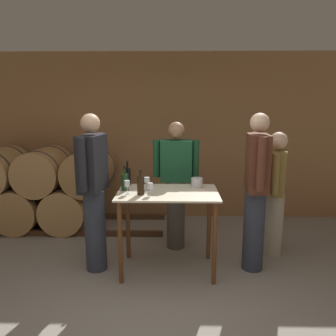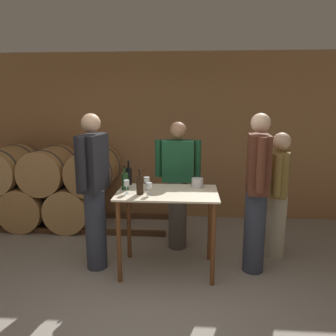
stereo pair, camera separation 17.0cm
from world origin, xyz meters
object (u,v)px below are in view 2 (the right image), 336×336
object	(u,v)px
wine_bottle_center	(140,184)
person_visitor_bearded	(278,193)
ice_bucket	(197,183)
person_visitor_with_scarf	(257,190)
wine_bottle_far_left	(129,176)
person_host	(178,183)
wine_glass_near_right	(149,186)
wine_bottle_left	(125,181)
wine_glass_near_left	(127,184)
wine_glass_near_center	(147,180)
person_visitor_near_door	(94,189)

from	to	relation	value
wine_bottle_center	person_visitor_bearded	distance (m)	1.73
ice_bucket	person_visitor_bearded	bearing A→B (deg)	13.73
person_visitor_with_scarf	person_visitor_bearded	xyz separation A→B (m)	(0.34, 0.39, -0.14)
person_visitor_with_scarf	wine_bottle_center	bearing A→B (deg)	-172.29
wine_bottle_center	wine_bottle_far_left	bearing A→B (deg)	115.86
person_host	person_visitor_bearded	distance (m)	1.25
ice_bucket	person_visitor_with_scarf	distance (m)	0.67
wine_bottle_center	person_visitor_with_scarf	distance (m)	1.30
wine_glass_near_right	person_visitor_bearded	world-z (taller)	person_visitor_bearded
wine_bottle_left	wine_glass_near_left	size ratio (longest dim) A/B	1.83
wine_bottle_far_left	wine_glass_near_left	size ratio (longest dim) A/B	1.92
wine_glass_near_left	person_visitor_bearded	bearing A→B (deg)	17.28
wine_bottle_far_left	wine_bottle_left	world-z (taller)	wine_bottle_far_left
wine_glass_near_left	person_visitor_bearded	distance (m)	1.87
wine_glass_near_center	wine_glass_near_right	xyz separation A→B (m)	(0.05, -0.21, -0.01)
wine_bottle_left	wine_glass_near_right	world-z (taller)	wine_bottle_left
wine_bottle_center	wine_glass_near_center	xyz separation A→B (m)	(0.05, 0.18, 0.00)
person_host	person_visitor_near_door	world-z (taller)	person_visitor_near_door
wine_glass_near_center	wine_bottle_far_left	bearing A→B (deg)	137.14
person_visitor_bearded	wine_bottle_left	bearing A→B (deg)	-167.96
wine_bottle_far_left	wine_glass_near_center	xyz separation A→B (m)	(0.25, -0.23, 0.00)
ice_bucket	person_host	size ratio (longest dim) A/B	0.08
wine_bottle_left	wine_bottle_center	world-z (taller)	wine_bottle_center
person_host	person_visitor_near_door	bearing A→B (deg)	-146.68
wine_bottle_far_left	person_visitor_with_scarf	distance (m)	1.50
wine_bottle_left	wine_glass_near_center	size ratio (longest dim) A/B	1.85
person_visitor_with_scarf	wine_bottle_left	bearing A→B (deg)	179.91
wine_bottle_far_left	wine_glass_near_left	world-z (taller)	wine_bottle_far_left
wine_bottle_far_left	wine_glass_near_right	size ratio (longest dim) A/B	2.12
wine_glass_near_right	wine_bottle_left	bearing A→B (deg)	145.38
person_host	wine_glass_near_right	bearing A→B (deg)	-109.73
wine_bottle_center	person_host	xyz separation A→B (m)	(0.38, 0.74, -0.17)
wine_bottle_left	person_visitor_with_scarf	distance (m)	1.48
person_visitor_near_door	person_visitor_with_scarf	bearing A→B (deg)	1.35
wine_glass_near_right	person_visitor_with_scarf	xyz separation A→B (m)	(1.18, 0.21, -0.08)
wine_bottle_center	wine_glass_near_center	bearing A→B (deg)	73.70
wine_glass_near_center	wine_glass_near_right	distance (m)	0.22
wine_bottle_far_left	wine_glass_near_right	distance (m)	0.54
wine_bottle_left	person_visitor_near_door	bearing A→B (deg)	-172.60
person_visitor_near_door	wine_bottle_left	bearing A→B (deg)	7.40
person_host	person_visitor_near_door	xyz separation A→B (m)	(-0.93, -0.61, 0.07)
wine_glass_near_left	person_host	xyz separation A→B (m)	(0.53, 0.73, -0.17)
wine_glass_near_center	wine_glass_near_right	world-z (taller)	wine_glass_near_center
wine_glass_near_left	person_visitor_with_scarf	xyz separation A→B (m)	(1.43, 0.16, -0.09)
wine_bottle_far_left	wine_glass_near_center	size ratio (longest dim) A/B	1.95
wine_bottle_center	person_visitor_near_door	xyz separation A→B (m)	(-0.55, 0.13, -0.10)
wine_glass_near_right	person_visitor_bearded	xyz separation A→B (m)	(1.52, 0.60, -0.22)
wine_bottle_center	ice_bucket	size ratio (longest dim) A/B	2.08
wine_glass_near_center	wine_glass_near_left	bearing A→B (deg)	-140.57
wine_glass_near_left	person_visitor_with_scarf	size ratio (longest dim) A/B	0.08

